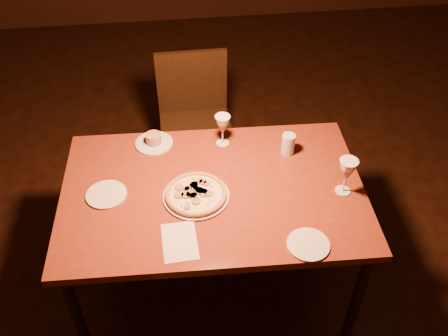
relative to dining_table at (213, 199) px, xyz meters
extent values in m
plane|color=#321810|center=(0.20, -0.13, -0.69)|extent=(7.00, 7.00, 0.00)
cube|color=maroon|center=(0.00, 0.00, 0.05)|extent=(1.45, 0.97, 0.04)
cylinder|color=black|center=(-0.66, -0.37, -0.33)|extent=(0.05, 0.05, 0.72)
cylinder|color=black|center=(-0.63, 0.42, -0.33)|extent=(0.05, 0.05, 0.72)
cylinder|color=black|center=(0.63, -0.42, -0.33)|extent=(0.05, 0.05, 0.72)
cylinder|color=black|center=(0.66, 0.37, -0.33)|extent=(0.05, 0.05, 0.72)
cube|color=black|center=(-0.02, 0.82, -0.22)|extent=(0.45, 0.45, 0.04)
cube|color=black|center=(-0.02, 1.03, 0.01)|extent=(0.44, 0.04, 0.42)
cylinder|color=black|center=(-0.20, 0.64, -0.47)|extent=(0.04, 0.04, 0.45)
cylinder|color=black|center=(-0.20, 1.00, -0.47)|extent=(0.04, 0.04, 0.45)
cylinder|color=black|center=(0.16, 0.65, -0.47)|extent=(0.04, 0.04, 0.45)
cylinder|color=black|center=(0.15, 1.00, -0.47)|extent=(0.04, 0.04, 0.45)
cylinder|color=silver|center=(-0.08, -0.04, 0.07)|extent=(0.31, 0.31, 0.01)
cylinder|color=beige|center=(-0.08, -0.04, 0.08)|extent=(0.28, 0.28, 0.01)
torus|color=#B47C4E|center=(-0.08, -0.04, 0.09)|extent=(0.29, 0.29, 0.02)
cylinder|color=silver|center=(-0.27, 0.37, 0.07)|extent=(0.19, 0.19, 0.01)
cylinder|color=#A47E5E|center=(-0.27, 0.37, 0.10)|extent=(0.08, 0.08, 0.05)
cylinder|color=silver|center=(0.40, 0.22, 0.12)|extent=(0.07, 0.07, 0.11)
cylinder|color=silver|center=(-0.50, 0.02, 0.07)|extent=(0.19, 0.19, 0.01)
cylinder|color=silver|center=(0.36, -0.38, 0.07)|extent=(0.18, 0.18, 0.01)
cube|color=beige|center=(-0.17, -0.30, 0.07)|extent=(0.16, 0.22, 0.00)
sphere|color=#FF8147|center=(0.00, 0.00, 0.99)|extent=(0.12, 0.12, 0.12)
camera|label=1|loc=(-0.15, -1.66, 1.72)|focal=40.00mm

